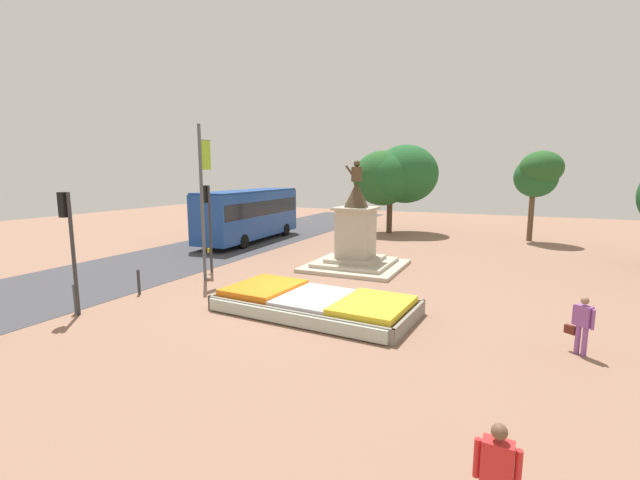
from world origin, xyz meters
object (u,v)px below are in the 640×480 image
traffic_light_mid_block (208,214)px  kerb_bollard_mid_b (139,281)px  traffic_light_near_crossing (69,231)px  kerb_bollard_mid_a (76,298)px  pedestrian_near_planter (496,473)px  pedestrian_with_handbag (582,323)px  statue_monument (356,241)px  banner_pole (202,199)px  city_bus (250,212)px  flower_planter (313,303)px

traffic_light_mid_block → kerb_bollard_mid_b: bearing=-91.8°
traffic_light_near_crossing → kerb_bollard_mid_b: 3.49m
traffic_light_mid_block → kerb_bollard_mid_a: traffic_light_mid_block is taller
traffic_light_near_crossing → pedestrian_near_planter: size_ratio=2.57×
pedestrian_with_handbag → pedestrian_near_planter: (-1.74, -6.93, 0.04)m
statue_monument → traffic_light_mid_block: (-5.86, -3.81, 1.46)m
statue_monument → traffic_light_mid_block: size_ratio=1.28×
banner_pole → pedestrian_near_planter: 15.37m
city_bus → pedestrian_near_planter: bearing=-49.2°
kerb_bollard_mid_b → city_bus: bearing=104.9°
statue_monument → traffic_light_near_crossing: 12.16m
kerb_bollard_mid_b → traffic_light_mid_block: bearing=88.2°
statue_monument → kerb_bollard_mid_b: 9.91m
pedestrian_with_handbag → banner_pole: bearing=171.0°
statue_monument → pedestrian_with_handbag: 11.32m
kerb_bollard_mid_b → flower_planter: bearing=7.0°
statue_monument → pedestrian_with_handbag: (8.71, -7.21, -0.47)m
traffic_light_mid_block → pedestrian_near_planter: traffic_light_mid_block is taller
traffic_light_mid_block → kerb_bollard_mid_a: (-0.25, -6.56, -2.24)m
city_bus → kerb_bollard_mid_b: size_ratio=10.15×
pedestrian_near_planter → kerb_bollard_mid_a: bearing=163.9°
traffic_light_mid_block → pedestrian_near_planter: size_ratio=2.59×
statue_monument → city_bus: bearing=152.9°
banner_pole → kerb_bollard_mid_b: banner_pole is taller
pedestrian_near_planter → banner_pole: bearing=143.0°
pedestrian_with_handbag → pedestrian_near_planter: pedestrian_near_planter is taller
kerb_bollard_mid_a → banner_pole: bearing=79.6°
flower_planter → banner_pole: 7.21m
traffic_light_near_crossing → pedestrian_with_handbag: bearing=12.6°
statue_monument → kerb_bollard_mid_b: (-5.99, -7.85, -0.81)m
traffic_light_near_crossing → kerb_bollard_mid_b: bearing=90.3°
city_bus → pedestrian_near_planter: (16.32, -18.93, -1.09)m
traffic_light_mid_block → kerb_bollard_mid_a: 6.94m
flower_planter → traffic_light_mid_block: (-6.89, 3.19, 2.48)m
pedestrian_near_planter → statue_monument: bearing=116.2°
flower_planter → kerb_bollard_mid_a: bearing=-154.7°
traffic_light_near_crossing → kerb_bollard_mid_a: bearing=138.7°
traffic_light_mid_block → pedestrian_with_handbag: size_ratio=2.64×
banner_pole → statue_monument: bearing=44.4°
traffic_light_near_crossing → city_bus: bearing=102.5°
traffic_light_near_crossing → banner_pole: (0.86, 5.47, 0.71)m
city_bus → traffic_light_mid_block: bearing=-67.9°
pedestrian_with_handbag → kerb_bollard_mid_a: pedestrian_with_handbag is taller
banner_pole → kerb_bollard_mid_a: 6.20m
traffic_light_mid_block → kerb_bollard_mid_a: size_ratio=3.99×
flower_planter → pedestrian_near_planter: pedestrian_near_planter is taller
statue_monument → banner_pole: 7.49m
kerb_bollard_mid_a → traffic_light_mid_block: bearing=87.9°
flower_planter → pedestrian_with_handbag: bearing=-1.6°
flower_planter → kerb_bollard_mid_b: 7.07m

